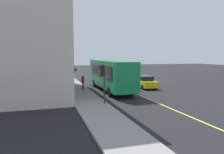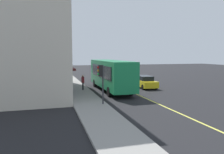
{
  "view_description": "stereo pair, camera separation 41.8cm",
  "coord_description": "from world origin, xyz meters",
  "px_view_note": "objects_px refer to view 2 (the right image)",
  "views": [
    {
      "loc": [
        -26.78,
        9.4,
        4.2
      ],
      "look_at": [
        -2.35,
        1.84,
        1.6
      ],
      "focal_mm": 35.6,
      "sensor_mm": 36.0,
      "label": 1
    },
    {
      "loc": [
        -26.9,
        9.0,
        4.2
      ],
      "look_at": [
        -2.35,
        1.84,
        1.6
      ],
      "focal_mm": 35.6,
      "sensor_mm": 36.0,
      "label": 2
    }
  ],
  "objects_px": {
    "bus": "(111,74)",
    "car_black": "(114,73)",
    "pedestrian_at_corner": "(83,81)",
    "car_yellow": "(145,82)",
    "traffic_light": "(101,75)"
  },
  "relations": [
    {
      "from": "bus",
      "to": "pedestrian_at_corner",
      "type": "xyz_separation_m",
      "value": [
        0.69,
        3.12,
        -0.81
      ]
    },
    {
      "from": "bus",
      "to": "traffic_light",
      "type": "relative_size",
      "value": 3.48
    },
    {
      "from": "car_black",
      "to": "traffic_light",
      "type": "bearing_deg",
      "value": 160.56
    },
    {
      "from": "car_yellow",
      "to": "pedestrian_at_corner",
      "type": "distance_m",
      "value": 7.93
    },
    {
      "from": "bus",
      "to": "car_black",
      "type": "distance_m",
      "value": 16.71
    },
    {
      "from": "car_yellow",
      "to": "pedestrian_at_corner",
      "type": "xyz_separation_m",
      "value": [
        -0.23,
        7.91,
        0.43
      ]
    },
    {
      "from": "bus",
      "to": "pedestrian_at_corner",
      "type": "bearing_deg",
      "value": 77.48
    },
    {
      "from": "traffic_light",
      "to": "car_yellow",
      "type": "xyz_separation_m",
      "value": [
        8.1,
        -7.64,
        -1.79
      ]
    },
    {
      "from": "car_black",
      "to": "pedestrian_at_corner",
      "type": "height_order",
      "value": "pedestrian_at_corner"
    },
    {
      "from": "pedestrian_at_corner",
      "to": "car_yellow",
      "type": "bearing_deg",
      "value": -88.31
    },
    {
      "from": "car_black",
      "to": "car_yellow",
      "type": "xyz_separation_m",
      "value": [
        -14.89,
        0.47,
        0.0
      ]
    },
    {
      "from": "bus",
      "to": "traffic_light",
      "type": "bearing_deg",
      "value": 158.32
    },
    {
      "from": "traffic_light",
      "to": "car_black",
      "type": "distance_m",
      "value": 24.44
    },
    {
      "from": "bus",
      "to": "car_yellow",
      "type": "xyz_separation_m",
      "value": [
        0.93,
        -4.79,
        -1.24
      ]
    },
    {
      "from": "bus",
      "to": "car_black",
      "type": "bearing_deg",
      "value": -18.4
    }
  ]
}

